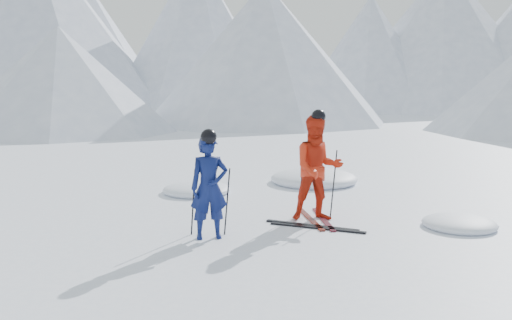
# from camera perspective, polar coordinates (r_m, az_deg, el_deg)

# --- Properties ---
(ground) EXTENTS (160.00, 160.00, 0.00)m
(ground) POSITION_cam_1_polar(r_m,az_deg,el_deg) (9.67, 11.62, -7.04)
(ground) COLOR white
(ground) RESTS_ON ground
(mountain_range) EXTENTS (106.15, 62.94, 15.53)m
(mountain_range) POSITION_cam_1_polar(r_m,az_deg,el_deg) (45.30, 14.63, 13.02)
(mountain_range) COLOR #B2BCD1
(mountain_range) RESTS_ON ground
(skier_blue) EXTENTS (0.71, 0.58, 1.67)m
(skier_blue) POSITION_cam_1_polar(r_m,az_deg,el_deg) (8.72, -4.95, -2.91)
(skier_blue) COLOR #0C174D
(skier_blue) RESTS_ON ground
(skier_red) EXTENTS (1.07, 0.91, 1.92)m
(skier_red) POSITION_cam_1_polar(r_m,az_deg,el_deg) (9.92, 6.51, -0.87)
(skier_red) COLOR red
(skier_red) RESTS_ON ground
(pole_blue_left) EXTENTS (0.11, 0.08, 1.11)m
(pole_blue_left) POSITION_cam_1_polar(r_m,az_deg,el_deg) (8.98, -6.64, -4.43)
(pole_blue_left) COLOR black
(pole_blue_left) RESTS_ON ground
(pole_blue_right) EXTENTS (0.11, 0.07, 1.11)m
(pole_blue_right) POSITION_cam_1_polar(r_m,az_deg,el_deg) (8.98, -3.06, -4.39)
(pole_blue_right) COLOR black
(pole_blue_right) RESTS_ON ground
(pole_red_left) EXTENTS (0.13, 0.10, 1.28)m
(pole_red_left) POSITION_cam_1_polar(r_m,az_deg,el_deg) (10.22, 4.78, -2.41)
(pole_red_left) COLOR black
(pole_red_left) RESTS_ON ground
(pole_red_right) EXTENTS (0.13, 0.09, 1.28)m
(pole_red_right) POSITION_cam_1_polar(r_m,az_deg,el_deg) (10.13, 8.17, -2.56)
(pole_red_right) COLOR black
(pole_red_right) RESTS_ON ground
(ski_worn_left) EXTENTS (0.51, 1.67, 0.03)m
(ski_worn_left) POSITION_cam_1_polar(r_m,az_deg,el_deg) (10.11, 5.74, -6.17)
(ski_worn_left) COLOR black
(ski_worn_left) RESTS_ON ground
(ski_worn_right) EXTENTS (0.40, 1.69, 0.03)m
(ski_worn_right) POSITION_cam_1_polar(r_m,az_deg,el_deg) (10.11, 7.11, -6.19)
(ski_worn_right) COLOR black
(ski_worn_right) RESTS_ON ground
(ski_loose_a) EXTENTS (1.64, 0.63, 0.03)m
(ski_loose_a) POSITION_cam_1_polar(r_m,az_deg,el_deg) (9.64, 5.86, -6.87)
(ski_loose_a) COLOR black
(ski_loose_a) RESTS_ON ground
(ski_loose_b) EXTENTS (1.65, 0.58, 0.03)m
(ski_loose_b) POSITION_cam_1_polar(r_m,az_deg,el_deg) (9.49, 6.47, -7.11)
(ski_loose_b) COLOR black
(ski_loose_b) RESTS_ON ground
(snow_lumps) EXTENTS (8.67, 7.00, 0.48)m
(snow_lumps) POSITION_cam_1_polar(r_m,az_deg,el_deg) (12.68, 6.29, -3.37)
(snow_lumps) COLOR white
(snow_lumps) RESTS_ON ground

